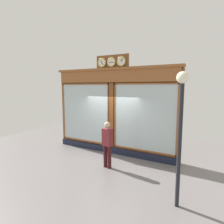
% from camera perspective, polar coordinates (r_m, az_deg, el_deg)
% --- Properties ---
extents(ground_plane, '(14.00, 14.00, 0.00)m').
position_cam_1_polar(ground_plane, '(6.69, -12.53, -18.70)').
color(ground_plane, slate).
extents(shop_facade, '(5.86, 0.42, 4.25)m').
position_cam_1_polar(shop_facade, '(8.47, 0.42, 0.34)').
color(shop_facade, brown).
rests_on(shop_facade, ground_plane).
extents(pedestrian, '(0.40, 0.29, 1.69)m').
position_cam_1_polar(pedestrian, '(7.05, -1.38, -9.02)').
color(pedestrian, '#3A1316').
rests_on(pedestrian, ground_plane).
extents(street_lamp, '(0.28, 0.28, 3.28)m').
position_cam_1_polar(street_lamp, '(4.79, 19.56, -1.87)').
color(street_lamp, black).
rests_on(street_lamp, ground_plane).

